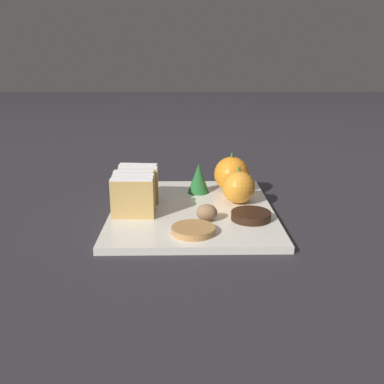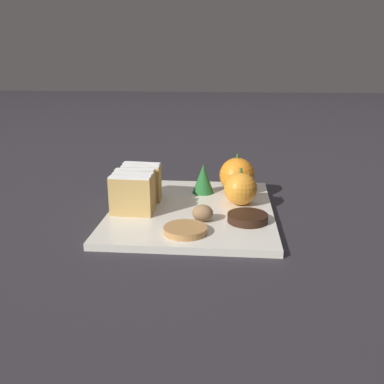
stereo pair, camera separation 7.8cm
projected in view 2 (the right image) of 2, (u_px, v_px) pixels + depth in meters
The scene contains 13 objects.
ground_plane at pixel (192, 213), 0.80m from camera, with size 6.00×6.00×0.00m, color #28262B.
serving_platter at pixel (192, 210), 0.80m from camera, with size 0.30×0.35×0.01m.
stollen_slice_front at pixel (130, 196), 0.74m from camera, with size 0.07×0.02×0.07m.
stollen_slice_second at pixel (134, 192), 0.77m from camera, with size 0.08×0.03×0.07m.
stollen_slice_third at pixel (135, 188), 0.79m from camera, with size 0.07×0.02×0.07m.
stollen_slice_fourth at pixel (141, 184), 0.82m from camera, with size 0.07×0.02×0.07m.
stollen_slice_fifth at pixel (142, 180), 0.84m from camera, with size 0.08×0.03×0.07m.
orange_near at pixel (240, 189), 0.80m from camera, with size 0.06×0.06×0.07m.
orange_far at pixel (237, 175), 0.88m from camera, with size 0.07×0.07×0.08m.
walnut at pixel (203, 213), 0.72m from camera, with size 0.04×0.03×0.03m.
chocolate_cookie at pixel (248, 218), 0.72m from camera, with size 0.07×0.07×0.01m.
gingerbread_cookie at pixel (182, 230), 0.68m from camera, with size 0.07×0.07×0.01m.
evergreen_sprig at pixel (203, 179), 0.87m from camera, with size 0.04×0.04×0.06m.
Camera 2 is at (0.07, -0.75, 0.28)m, focal length 40.00 mm.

